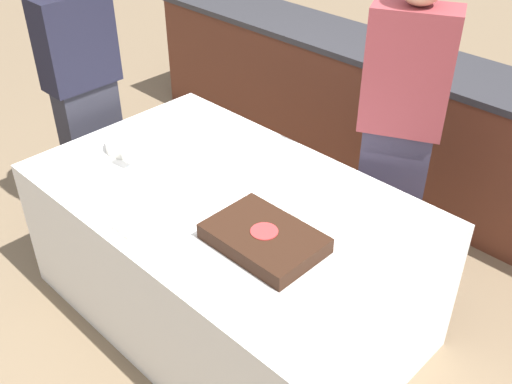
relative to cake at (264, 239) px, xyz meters
name	(u,v)px	position (x,y,z in m)	size (l,w,h in m)	color
ground_plane	(230,309)	(-0.39, 0.15, -0.79)	(14.00, 14.00, 0.00)	#7A664C
back_counter	(413,127)	(-0.39, 1.81, -0.33)	(4.40, 0.58, 0.92)	#5B2D1E
dining_table	(228,255)	(-0.39, 0.15, -0.41)	(1.88, 1.17, 0.75)	white
cake	(264,239)	(0.00, 0.00, 0.00)	(0.50, 0.36, 0.08)	#B7B2AD
plate_stack	(129,144)	(-1.04, 0.08, -0.01)	(0.24, 0.24, 0.05)	white
wine_glass	(129,145)	(-0.88, -0.03, 0.09)	(0.06, 0.06, 0.19)	white
side_plate_near_cake	(306,208)	(-0.05, 0.32, -0.03)	(0.18, 0.18, 0.00)	white
utensil_pile	(129,228)	(-0.48, -0.33, -0.03)	(0.12, 0.09, 0.02)	white
person_cutting_cake	(399,133)	(0.00, 0.95, 0.11)	(0.44, 0.35, 1.74)	#383347
person_seated_left	(85,96)	(-1.55, 0.15, 0.07)	(0.22, 0.40, 1.65)	#282833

